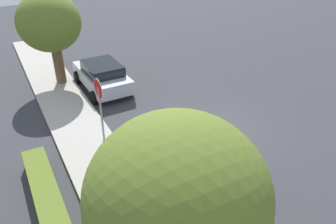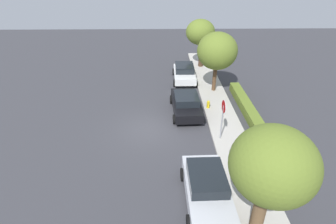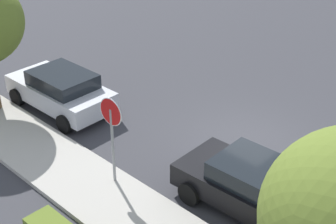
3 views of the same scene
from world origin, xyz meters
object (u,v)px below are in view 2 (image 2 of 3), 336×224
street_tree_mid_block (200,33)px  stop_sign (223,113)px  parked_car_white (184,72)px  street_tree_near_corner (217,51)px  parked_car_silver (207,188)px  street_tree_far (273,166)px  parked_car_black (186,103)px  fire_hydrant (208,105)px

street_tree_mid_block → stop_sign: bearing=-1.2°
parked_car_white → street_tree_near_corner: street_tree_near_corner is taller
parked_car_silver → street_tree_mid_block: size_ratio=0.86×
street_tree_mid_block → street_tree_far: 19.12m
stop_sign → parked_car_black: bearing=-152.3°
stop_sign → street_tree_near_corner: (-6.95, 0.80, 1.57)m
parked_car_white → street_tree_mid_block: 4.79m
street_tree_far → fire_hydrant: street_tree_far is taller
street_tree_near_corner → fire_hydrant: 4.46m
parked_car_black → parked_car_silver: (8.04, 0.26, 0.03)m
street_tree_far → parked_car_white: bearing=-173.4°
street_tree_near_corner → street_tree_far: 13.08m
street_tree_near_corner → street_tree_mid_block: street_tree_near_corner is taller
fire_hydrant → stop_sign: bearing=2.1°
parked_car_white → street_tree_near_corner: (2.52, 2.28, 2.69)m
street_tree_mid_block → street_tree_near_corner: bearing=5.0°
parked_car_white → parked_car_silver: bearing=-0.2°
street_tree_near_corner → parked_car_white: bearing=-137.8°
stop_sign → parked_car_silver: (4.60, -1.54, -1.10)m
parked_car_white → street_tree_mid_block: size_ratio=0.85×
street_tree_near_corner → parked_car_silver: bearing=-11.5°
stop_sign → parked_car_white: 9.65m
parked_car_white → stop_sign: bearing=8.9°
street_tree_mid_block → fire_hydrant: (9.14, -0.41, -3.11)m
parked_car_black → parked_car_silver: bearing=1.9°
street_tree_far → stop_sign: bearing=-177.0°
fire_hydrant → parked_car_silver: bearing=-9.4°
street_tree_near_corner → street_tree_far: size_ratio=1.03×
parked_car_black → street_tree_mid_block: street_tree_mid_block is taller
parked_car_silver → fire_hydrant: 8.59m
stop_sign → fire_hydrant: bearing=-177.9°
stop_sign → fire_hydrant: (-3.86, -0.14, -1.50)m
parked_car_silver → street_tree_far: (1.51, 1.86, 2.52)m
parked_car_black → street_tree_mid_block: bearing=167.8°
parked_car_black → street_tree_far: size_ratio=0.92×
parked_car_black → street_tree_far: street_tree_far is taller
parked_car_black → fire_hydrant: 1.75m
parked_car_silver → fire_hydrant: size_ratio=5.71×
parked_car_black → street_tree_mid_block: (-9.56, 2.08, 2.75)m
stop_sign → fire_hydrant: 4.14m
street_tree_near_corner → fire_hydrant: size_ratio=6.85×
parked_car_white → street_tree_mid_block: bearing=153.6°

